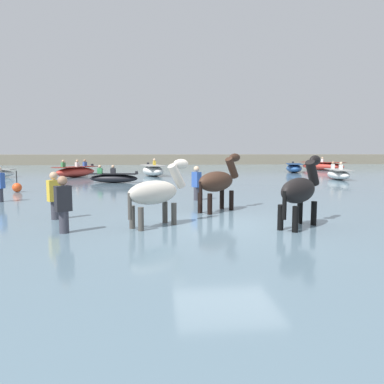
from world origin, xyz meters
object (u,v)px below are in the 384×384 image
at_px(horse_flank_black, 300,192).
at_px(boat_mid_channel, 114,178).
at_px(boat_far_offshore, 323,166).
at_px(person_spectator_far, 55,202).
at_px(horse_trailing_pinto, 156,194).
at_px(horse_lead_dark_bay, 218,183).
at_px(channel_buoy, 17,187).
at_px(boat_far_inshore, 76,172).
at_px(person_onlooker_left, 64,212).
at_px(person_wading_mid, 196,187).
at_px(boat_near_starboard, 294,168).
at_px(boat_distant_west, 338,174).
at_px(boat_near_port, 153,170).
at_px(person_onlooker_right, 0,189).

xyz_separation_m(horse_flank_black, boat_mid_channel, (-5.68, 12.70, -0.53)).
height_order(boat_far_offshore, person_spectator_far, boat_far_offshore).
bearing_deg(horse_trailing_pinto, horse_flank_black, -7.04).
xyz_separation_m(horse_lead_dark_bay, channel_buoy, (-7.75, 5.83, -0.62)).
bearing_deg(boat_far_inshore, channel_buoy, -92.51).
bearing_deg(person_onlooker_left, person_spectator_far, 110.87).
height_order(horse_lead_dark_bay, person_wading_mid, horse_lead_dark_bay).
bearing_deg(boat_far_offshore, person_onlooker_left, -124.71).
xyz_separation_m(boat_near_starboard, boat_distant_west, (-0.13, -7.82, -0.04)).
distance_m(boat_near_starboard, person_onlooker_left, 25.68).
bearing_deg(person_wading_mid, boat_far_inshore, 118.51).
distance_m(horse_trailing_pinto, channel_buoy, 9.86).
bearing_deg(boat_mid_channel, horse_trailing_pinto, -78.90).
xyz_separation_m(boat_near_port, boat_mid_channel, (-2.12, -5.74, -0.11)).
xyz_separation_m(boat_near_port, boat_far_inshore, (-5.27, -0.74, -0.02)).
bearing_deg(boat_near_starboard, person_onlooker_left, -121.55).
relative_size(horse_trailing_pinto, boat_near_starboard, 0.53).
bearing_deg(channel_buoy, boat_far_inshore, 87.49).
relative_size(boat_near_starboard, person_wading_mid, 2.27).
distance_m(person_wading_mid, person_onlooker_left, 6.03).
xyz_separation_m(person_spectator_far, channel_buoy, (-3.39, 6.72, -0.25)).
height_order(boat_near_starboard, boat_far_offshore, boat_far_offshore).
relative_size(boat_near_port, boat_far_inshore, 1.19).
bearing_deg(boat_far_offshore, boat_distant_west, -110.63).
bearing_deg(boat_near_port, boat_far_offshore, 22.98).
bearing_deg(boat_near_starboard, boat_mid_channel, -146.95).
relative_size(person_wading_mid, person_onlooker_right, 1.00).
distance_m(horse_trailing_pinto, boat_near_starboard, 24.24).
distance_m(horse_flank_black, person_onlooker_right, 10.04).
distance_m(boat_far_inshore, person_onlooker_left, 18.21).
bearing_deg(boat_distant_west, person_wading_mid, -137.63).
distance_m(horse_lead_dark_bay, channel_buoy, 9.72).
bearing_deg(person_onlooker_right, person_onlooker_left, -56.66).
bearing_deg(boat_distant_west, horse_trailing_pinto, -130.01).
relative_size(boat_far_inshore, person_wading_mid, 2.08).
relative_size(horse_trailing_pinto, horse_flank_black, 0.95).
bearing_deg(boat_mid_channel, person_onlooker_left, -87.94).
xyz_separation_m(horse_trailing_pinto, boat_far_offshore, (15.59, 24.78, -0.36)).
height_order(person_spectator_far, channel_buoy, person_spectator_far).
xyz_separation_m(boat_far_offshore, person_onlooker_right, (-20.97, -20.11, 0.07)).
xyz_separation_m(boat_far_inshore, person_onlooker_right, (0.18, -12.64, 0.09)).
distance_m(boat_far_inshore, person_spectator_far, 16.47).
xyz_separation_m(boat_mid_channel, boat_far_offshore, (18.00, 12.48, 0.11)).
height_order(boat_near_port, person_onlooker_left, boat_near_port).
bearing_deg(person_onlooker_right, boat_distant_west, 27.88).
bearing_deg(horse_flank_black, boat_distant_west, 59.87).
bearing_deg(boat_near_port, horse_flank_black, -79.07).
height_order(person_spectator_far, person_onlooker_right, same).
distance_m(horse_lead_dark_bay, boat_distant_west, 15.00).
bearing_deg(horse_trailing_pinto, boat_mid_channel, 101.10).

